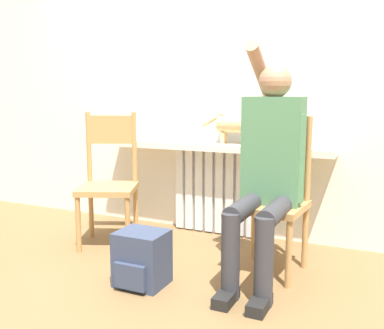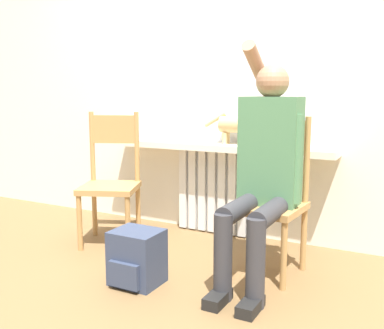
# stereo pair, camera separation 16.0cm
# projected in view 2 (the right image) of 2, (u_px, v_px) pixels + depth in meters

# --- Properties ---
(ground_plane) EXTENTS (12.00, 12.00, 0.00)m
(ground_plane) POSITION_uv_depth(u_px,v_px,m) (132.00, 288.00, 2.51)
(ground_plane) COLOR brown
(wall_with_window) EXTENTS (7.00, 0.06, 2.70)m
(wall_with_window) POSITION_uv_depth(u_px,v_px,m) (224.00, 57.00, 3.37)
(wall_with_window) COLOR white
(wall_with_window) RESTS_ON ground_plane
(radiator) EXTENTS (0.68, 0.08, 0.66)m
(radiator) POSITION_uv_depth(u_px,v_px,m) (219.00, 192.00, 3.47)
(radiator) COLOR white
(radiator) RESTS_ON ground_plane
(windowsill) EXTENTS (1.79, 0.23, 0.05)m
(windowsill) POSITION_uv_depth(u_px,v_px,m) (215.00, 147.00, 3.35)
(windowsill) COLOR white
(windowsill) RESTS_ON radiator
(window_glass) EXTENTS (1.72, 0.01, 0.90)m
(window_glass) POSITION_uv_depth(u_px,v_px,m) (222.00, 82.00, 3.37)
(window_glass) COLOR white
(window_glass) RESTS_ON windowsill
(chair_left) EXTENTS (0.51, 0.51, 0.95)m
(chair_left) POSITION_uv_depth(u_px,v_px,m) (111.00, 179.00, 3.25)
(chair_left) COLOR #B2844C
(chair_left) RESTS_ON ground_plane
(chair_right) EXTENTS (0.42, 0.42, 0.95)m
(chair_right) POSITION_uv_depth(u_px,v_px,m) (271.00, 196.00, 2.70)
(chair_right) COLOR #B2844C
(chair_right) RESTS_ON ground_plane
(person) EXTENTS (0.36, 1.01, 1.38)m
(person) POSITION_uv_depth(u_px,v_px,m) (265.00, 165.00, 2.56)
(person) COLOR #333338
(person) RESTS_ON ground_plane
(cat) EXTENTS (0.49, 0.12, 0.24)m
(cat) POSITION_uv_depth(u_px,v_px,m) (242.00, 125.00, 3.25)
(cat) COLOR #DBB77A
(cat) RESTS_ON windowsill
(backpack) EXTENTS (0.27, 0.26, 0.31)m
(backpack) POSITION_uv_depth(u_px,v_px,m) (137.00, 258.00, 2.56)
(backpack) COLOR #333D56
(backpack) RESTS_ON ground_plane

